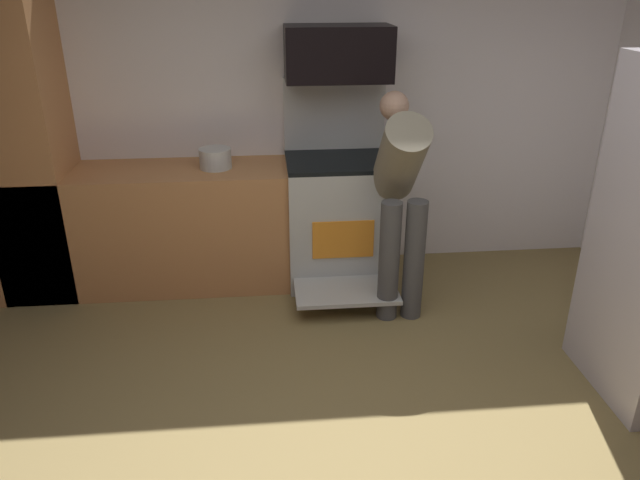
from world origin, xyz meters
TOP-DOWN VIEW (x-y plane):
  - ground_plane at (0.00, 0.00)m, footprint 5.20×4.80m
  - wall_back at (0.00, 2.34)m, footprint 5.20×0.12m
  - lower_cabinet_run at (-0.90, 1.98)m, footprint 2.40×0.60m
  - cabinet_column at (-1.90, 1.98)m, footprint 0.60×0.60m
  - oven_range at (0.31, 1.96)m, footprint 0.76×1.05m
  - microwave at (0.31, 2.06)m, footprint 0.74×0.38m
  - person_cook at (0.66, 1.47)m, footprint 0.31×0.68m
  - stock_pot at (-0.58, 1.98)m, footprint 0.23×0.23m

SIDE VIEW (x-z plane):
  - ground_plane at x=0.00m, z-range -0.02..0.00m
  - lower_cabinet_run at x=-0.90m, z-range 0.00..0.90m
  - oven_range at x=0.31m, z-range -0.24..1.25m
  - person_cook at x=0.66m, z-range 0.14..1.61m
  - stock_pot at x=-0.58m, z-range 0.90..1.04m
  - cabinet_column at x=-1.90m, z-range 0.00..2.10m
  - wall_back at x=0.00m, z-range 0.00..2.60m
  - microwave at x=0.31m, z-range 1.49..1.86m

